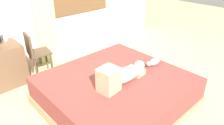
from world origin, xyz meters
TOP-DOWN VIEW (x-y plane):
  - ground_plane at (0.00, 0.00)m, footprint 16.00×16.00m
  - bed at (-0.07, 0.19)m, footprint 2.02×1.93m
  - person_lying at (-0.08, 0.06)m, footprint 0.94×0.35m
  - cat at (0.66, 0.06)m, footprint 0.36×0.12m
  - cup at (-0.94, 2.14)m, footprint 0.07×0.07m
  - chair_by_desk at (-0.55, 1.87)m, footprint 0.43×0.43m
  - curtain_left at (-0.10, 2.25)m, footprint 0.44×0.06m

SIDE VIEW (x-z plane):
  - ground_plane at x=0.00m, z-range 0.00..0.00m
  - bed at x=-0.07m, z-range 0.00..0.47m
  - chair_by_desk at x=-0.55m, z-range 0.08..0.94m
  - cat at x=0.66m, z-range 0.44..0.65m
  - person_lying at x=-0.08m, z-range 0.42..0.76m
  - cup at x=-0.94m, z-range 0.74..0.82m
  - curtain_left at x=-0.10m, z-range 0.00..2.37m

